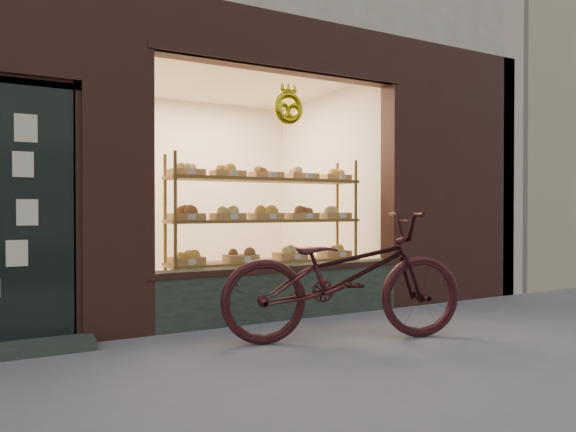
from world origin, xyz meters
TOP-DOWN VIEW (x-y plane):
  - ground at (0.00, 0.00)m, footprint 90.00×90.00m
  - neighbor_right at (9.60, 5.50)m, footprint 12.00×7.00m
  - display_shelf at (0.45, 2.55)m, footprint 2.20×0.45m
  - bicycle at (0.49, 1.08)m, footprint 2.23×1.32m

SIDE VIEW (x-z plane):
  - ground at x=0.00m, z-range 0.00..0.00m
  - bicycle at x=0.49m, z-range 0.00..1.11m
  - display_shelf at x=0.45m, z-range 0.04..1.74m
  - neighbor_right at x=9.60m, z-range 0.00..9.00m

